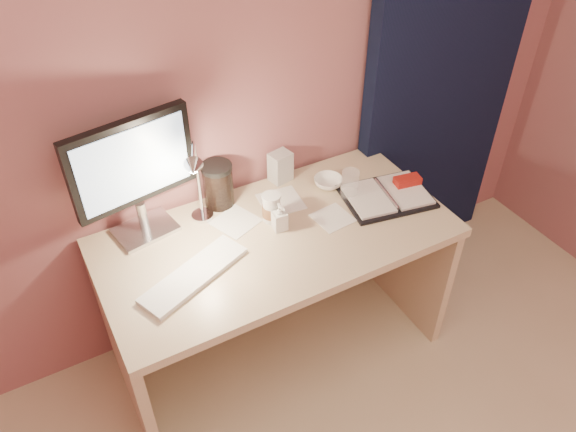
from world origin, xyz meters
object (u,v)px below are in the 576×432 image
monitor (132,169)px  bowl (328,182)px  dark_jar (218,187)px  product_box (280,167)px  desk_lamp (215,178)px  desk (269,263)px  coffee_cup (272,208)px  clear_cup (350,185)px  planner (388,194)px  keyboard (194,275)px  lotion_bottle (280,217)px

monitor → bowl: 0.85m
monitor → dark_jar: (0.33, 0.02, -0.21)m
product_box → desk_lamp: 0.44m
desk → coffee_cup: 0.29m
clear_cup → dark_jar: dark_jar is taller
desk → monitor: 0.72m
monitor → dark_jar: 0.39m
monitor → planner: size_ratio=1.25×
keyboard → clear_cup: 0.77m
monitor → desk_lamp: size_ratio=1.31×
desk_lamp → dark_jar: bearing=88.0°
coffee_cup → lotion_bottle: (0.00, -0.06, 0.00)m
product_box → dark_jar: bearing=173.0°
keyboard → planner: size_ratio=1.07×
desk → monitor: size_ratio=2.78×
coffee_cup → clear_cup: 0.36m
monitor → clear_cup: monitor is taller
desk → bowl: 0.44m
coffee_cup → clear_cup: clear_cup is taller
coffee_cup → desk: bearing=-150.2°
product_box → desk: bearing=-139.7°
keyboard → product_box: product_box is taller
planner → desk: bearing=-180.0°
coffee_cup → planner: bearing=-12.0°
planner → product_box: product_box is taller
planner → bowl: planner is taller
monitor → bowl: bearing=-16.8°
product_box → lotion_bottle: bearing=-130.7°
bowl → dark_jar: dark_jar is taller
monitor → planner: (0.98, -0.28, -0.29)m
keyboard → desk_lamp: 0.37m
planner → keyboard: bearing=-167.3°
keyboard → planner: 0.90m
desk → monitor: bearing=157.0°
clear_cup → lotion_bottle: bearing=-173.8°
clear_cup → desk_lamp: size_ratio=0.34×
planner → monitor: bearing=173.9°
planner → clear_cup: size_ratio=3.13×
clear_cup → planner: bearing=-29.6°
keyboard → monitor: bearing=81.2°
monitor → clear_cup: bearing=-23.9°
bowl → lotion_bottle: (-0.32, -0.15, 0.04)m
keyboard → dark_jar: dark_jar is taller
desk → monitor: monitor is taller
clear_cup → bowl: (-0.04, 0.11, -0.04)m
bowl → desk_lamp: (-0.53, -0.02, 0.22)m
lotion_bottle → dark_jar: bearing=118.9°
lotion_bottle → desk_lamp: (-0.21, 0.12, 0.18)m
desk → coffee_cup: coffee_cup is taller
monitor → product_box: size_ratio=3.67×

